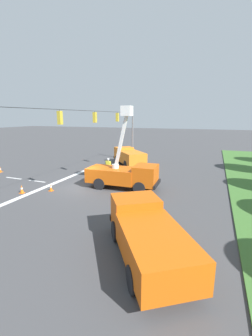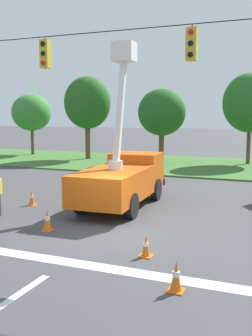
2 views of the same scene
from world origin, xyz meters
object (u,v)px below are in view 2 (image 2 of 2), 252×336
object	(u,v)px
traffic_cone_foreground_right	(176,276)
traffic_cone_mid_left	(32,198)
utility_truck_bucket_lift	(122,176)
traffic_cone_near_bucket	(47,220)
traffic_cone_foreground_left	(146,246)
tree_centre	(162,113)
tree_west	(87,103)
tree_far_west	(32,113)
tree_east	(250,103)

from	to	relation	value
traffic_cone_foreground_right	traffic_cone_mid_left	size ratio (longest dim) A/B	1.10
utility_truck_bucket_lift	traffic_cone_near_bucket	xyz separation A→B (m)	(-0.94, -4.39, -0.94)
traffic_cone_foreground_left	traffic_cone_foreground_right	size ratio (longest dim) A/B	0.86
tree_centre	traffic_cone_mid_left	bearing A→B (deg)	-93.34
tree_west	traffic_cone_foreground_right	world-z (taller)	tree_west
utility_truck_bucket_lift	traffic_cone_foreground_right	bearing A→B (deg)	-59.22
tree_west	traffic_cone_mid_left	size ratio (longest dim) A/B	11.11
traffic_cone_foreground_left	tree_far_west	bearing A→B (deg)	131.31
tree_west	traffic_cone_mid_left	xyz separation A→B (m)	(5.88, -16.62, -4.62)
traffic_cone_foreground_right	traffic_cone_mid_left	bearing A→B (deg)	143.84
tree_far_west	tree_centre	distance (m)	13.71
tree_far_west	tree_centre	world-z (taller)	tree_centre
traffic_cone_near_bucket	traffic_cone_mid_left	bearing A→B (deg)	132.82
traffic_cone_foreground_right	traffic_cone_mid_left	world-z (taller)	traffic_cone_foreground_right
tree_centre	utility_truck_bucket_lift	world-z (taller)	utility_truck_bucket_lift
tree_centre	utility_truck_bucket_lift	size ratio (longest dim) A/B	0.86
tree_far_west	traffic_cone_mid_left	world-z (taller)	tree_far_west
tree_east	utility_truck_bucket_lift	bearing A→B (deg)	-102.79
tree_west	utility_truck_bucket_lift	world-z (taller)	tree_west
traffic_cone_mid_left	tree_centre	bearing A→B (deg)	86.66
utility_truck_bucket_lift	traffic_cone_near_bucket	world-z (taller)	utility_truck_bucket_lift
tree_west	tree_centre	world-z (taller)	tree_west
traffic_cone_near_bucket	tree_centre	bearing A→B (deg)	95.46
tree_far_west	utility_truck_bucket_lift	bearing A→B (deg)	-45.36
tree_centre	traffic_cone_mid_left	world-z (taller)	tree_centre
tree_west	tree_east	xyz separation A→B (m)	(13.41, 1.46, -0.10)
tree_centre	utility_truck_bucket_lift	bearing A→B (deg)	-79.42
traffic_cone_foreground_left	traffic_cone_mid_left	distance (m)	7.84
tree_centre	tree_east	world-z (taller)	tree_east
tree_centre	utility_truck_bucket_lift	distance (m)	15.41
utility_truck_bucket_lift	traffic_cone_near_bucket	bearing A→B (deg)	-102.07
traffic_cone_foreground_left	traffic_cone_near_bucket	bearing A→B (deg)	164.93
utility_truck_bucket_lift	traffic_cone_foreground_right	size ratio (longest dim) A/B	9.70
tree_west	tree_centre	size ratio (longest dim) A/B	1.20
utility_truck_bucket_lift	traffic_cone_foreground_left	bearing A→B (deg)	-61.33
tree_centre	traffic_cone_foreground_left	xyz separation A→B (m)	(5.76, -20.34, -3.82)
traffic_cone_foreground_left	traffic_cone_foreground_right	xyz separation A→B (m)	(1.35, -1.81, 0.06)
tree_east	traffic_cone_mid_left	world-z (taller)	tree_east
tree_west	traffic_cone_foreground_left	bearing A→B (deg)	-58.67
traffic_cone_mid_left	traffic_cone_near_bucket	distance (m)	4.11
tree_far_west	tree_west	xyz separation A→B (m)	(6.77, -1.35, 0.80)
tree_west	utility_truck_bucket_lift	distance (m)	18.38
traffic_cone_foreground_left	tree_east	bearing A→B (deg)	87.88
tree_centre	tree_east	size ratio (longest dim) A/B	0.84
tree_east	traffic_cone_foreground_left	bearing A→B (deg)	-92.12
traffic_cone_foreground_left	traffic_cone_mid_left	world-z (taller)	traffic_cone_mid_left
traffic_cone_foreground_right	tree_centre	bearing A→B (deg)	107.77
tree_west	traffic_cone_foreground_left	xyz separation A→B (m)	(12.59, -20.69, -4.64)
tree_west	traffic_cone_foreground_left	size ratio (longest dim) A/B	11.76
utility_truck_bucket_lift	tree_west	bearing A→B (deg)	122.24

